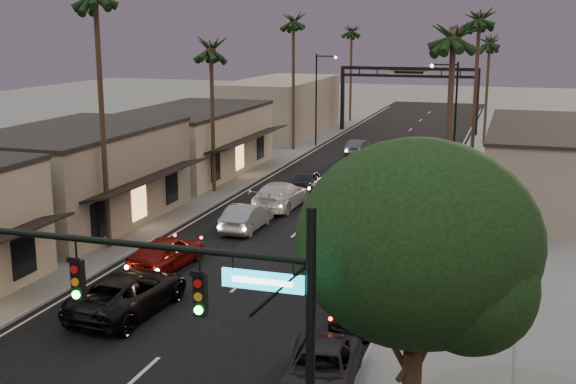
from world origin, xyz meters
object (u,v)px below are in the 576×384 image
Objects in this scene: streetlight_left at (319,92)px; oncoming_silver at (247,217)px; traffic_signal at (229,318)px; curbside_near at (321,370)px; palm_rc at (490,38)px; palm_rb at (480,14)px; oncoming_pickup at (129,292)px; corner_tree at (420,251)px; oncoming_red at (166,252)px; curbside_black at (360,303)px; palm_ra at (454,28)px; arch at (408,83)px; palm_far at (352,28)px; palm_ld at (293,17)px; palm_lc at (211,43)px.

streetlight_left is 1.90× the size of oncoming_silver.
traffic_signal is 55.45m from streetlight_left.
palm_rc is at bearing 81.19° from curbside_near.
palm_rb is 2.33× the size of oncoming_pickup.
oncoming_pickup reaches higher than oncoming_silver.
corner_tree is 1.84× the size of oncoming_red.
oncoming_silver reaches higher than curbside_black.
curbside_black is (9.22, 2.08, -0.13)m from oncoming_pickup.
streetlight_left is at bearing 103.14° from traffic_signal.
traffic_signal is 1.78× the size of oncoming_red.
palm_rb is (0.00, 20.00, 0.97)m from palm_ra.
traffic_signal is 0.56× the size of arch.
palm_rc is 0.92× the size of palm_far.
palm_rc is at bearing -100.09° from oncoming_red.
corner_tree is at bearing -69.19° from palm_ld.
streetlight_left is 20.96m from palm_far.
streetlight_left reaches higher than traffic_signal.
palm_ra is at bearing -34.90° from palm_lc.
palm_far is (-16.90, 14.00, 0.97)m from palm_rc.
arch is 55.71m from oncoming_pickup.
palm_rc is 21.97m from palm_far.
arch is 1.15× the size of palm_far.
streetlight_left is 37.87m from palm_ra.
palm_ld is (0.00, 19.00, 1.95)m from palm_lc.
curbside_black reaches higher than curbside_near.
corner_tree is 17.45m from palm_ra.
palm_ra reaches higher than curbside_near.
streetlight_left is at bearing 137.95° from palm_rb.
curbside_near is (13.00, -47.39, -4.64)m from streetlight_left.
corner_tree is 15.38m from oncoming_pickup.
curbside_black is at bearing -108.98° from palm_ra.
corner_tree is 7.03m from curbside_near.
curbside_near is at bearing -77.95° from palm_far.
streetlight_left reaches higher than oncoming_pickup.
palm_ld reaches higher than curbside_near.
palm_ra is at bearing 93.03° from corner_tree.
oncoming_pickup is (-11.74, -29.43, -11.57)m from palm_rb.
palm_rc is 39.33m from oncoming_silver.
palm_lc reaches higher than curbside_near.
palm_lc is 20.99m from palm_ra.
streetlight_left is at bearing -158.86° from palm_rc.
streetlight_left is at bearing -86.05° from palm_far.
palm_lc is 26.17m from curbside_black.
streetlight_left reaches higher than curbside_near.
oncoming_pickup is (1.09, -5.50, 0.03)m from oncoming_red.
oncoming_silver is (5.35, -50.32, -10.66)m from palm_far.
curbside_black is (14.67, -19.35, -9.76)m from palm_lc.
arch is 59.89m from curbside_near.
palm_far is at bearing 89.59° from palm_lc.
arch is 2.50× the size of oncoming_pickup.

